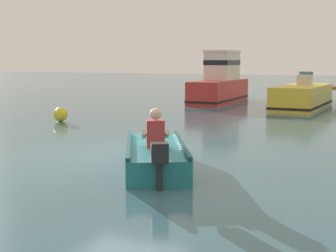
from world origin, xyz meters
TOP-DOWN VIEW (x-y plane):
  - ground_plane at (0.00, 0.00)m, footprint 120.00×120.00m
  - rowboat_with_person at (1.26, -0.88)m, footprint 2.45×3.46m
  - moored_boat_red at (-2.45, 13.98)m, footprint 1.62×5.19m
  - moored_boat_yellow at (1.82, 12.49)m, footprint 1.98×5.07m
  - mooring_buoy at (-4.89, 4.30)m, footprint 0.48×0.48m

SIDE VIEW (x-z plane):
  - ground_plane at x=0.00m, z-range 0.00..0.00m
  - mooring_buoy at x=-4.89m, z-range 0.00..0.48m
  - rowboat_with_person at x=1.26m, z-range -0.34..0.85m
  - moored_boat_yellow at x=1.82m, z-range -0.31..1.27m
  - moored_boat_red at x=-2.45m, z-range -0.34..2.23m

